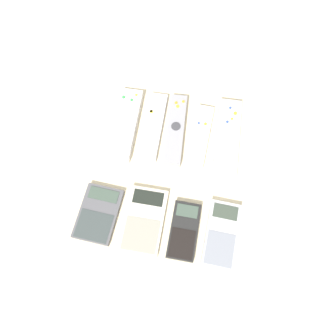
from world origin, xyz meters
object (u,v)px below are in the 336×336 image
at_px(calculator_1, 144,220).
at_px(calculator_2, 184,231).
at_px(remote_2, 177,130).
at_px(calculator_3, 222,234).
at_px(remote_3, 200,137).
at_px(remote_0, 125,124).
at_px(remote_4, 227,140).
at_px(calculator_0, 98,214).
at_px(remote_1, 153,126).

height_order(calculator_1, calculator_2, calculator_2).
height_order(remote_2, calculator_3, remote_2).
bearing_deg(remote_3, remote_0, -177.69).
height_order(calculator_2, calculator_3, same).
bearing_deg(remote_0, remote_2, 2.06).
xyz_separation_m(remote_3, calculator_2, (-0.00, -0.24, -0.00)).
height_order(remote_4, calculator_0, remote_4).
bearing_deg(remote_2, calculator_3, -63.28).
bearing_deg(calculator_2, calculator_0, 178.95).
bearing_deg(remote_4, calculator_3, -88.26).
height_order(remote_1, remote_4, remote_4).
relative_size(remote_2, calculator_2, 1.51).
height_order(remote_3, calculator_2, remote_3).
height_order(remote_4, calculator_3, remote_4).
height_order(calculator_0, calculator_1, same).
bearing_deg(remote_2, remote_4, -6.95).
distance_m(remote_2, calculator_2, 0.25).
distance_m(remote_1, remote_3, 0.12).
distance_m(remote_2, remote_4, 0.13).
height_order(remote_0, calculator_2, remote_0).
distance_m(remote_0, remote_3, 0.19).
height_order(remote_2, remote_3, remote_2).
bearing_deg(remote_1, calculator_0, -109.05).
bearing_deg(remote_0, remote_1, 5.46).
relative_size(remote_4, calculator_3, 1.47).
distance_m(remote_0, calculator_1, 0.25).
xyz_separation_m(calculator_1, calculator_2, (0.09, -0.01, 0.00)).
distance_m(remote_0, calculator_0, 0.23).
relative_size(remote_0, calculator_2, 1.55).
xyz_separation_m(remote_0, calculator_1, (0.10, -0.23, -0.00)).
distance_m(remote_2, calculator_0, 0.28).
distance_m(remote_0, calculator_2, 0.31).
bearing_deg(remote_1, calculator_3, -50.84).
bearing_deg(remote_4, remote_2, 174.95).
bearing_deg(calculator_3, remote_0, 141.73).
bearing_deg(remote_0, calculator_1, -68.76).
xyz_separation_m(remote_1, calculator_2, (0.12, -0.25, -0.00)).
xyz_separation_m(remote_0, remote_4, (0.26, 0.00, 0.00)).
height_order(remote_0, remote_3, remote_0).
distance_m(calculator_0, calculator_3, 0.28).
xyz_separation_m(remote_0, remote_3, (0.19, 0.00, -0.00)).
bearing_deg(calculator_3, remote_1, 132.15).
xyz_separation_m(remote_0, calculator_0, (-0.01, -0.23, -0.00)).
relative_size(remote_2, remote_3, 1.13).
relative_size(remote_4, calculator_1, 1.44).
height_order(remote_0, calculator_0, remote_0).
bearing_deg(calculator_1, remote_0, 112.48).
xyz_separation_m(calculator_0, calculator_1, (0.11, 0.00, 0.00)).
height_order(remote_4, calculator_2, remote_4).
bearing_deg(calculator_3, remote_3, 111.27).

